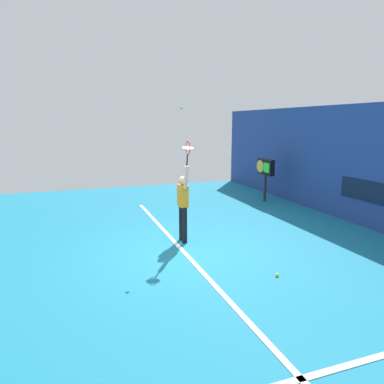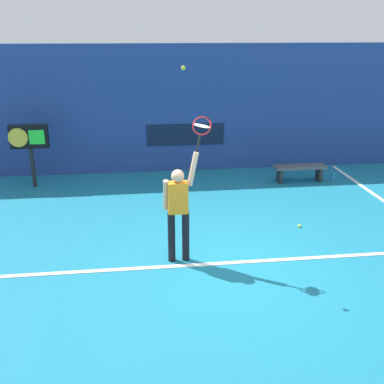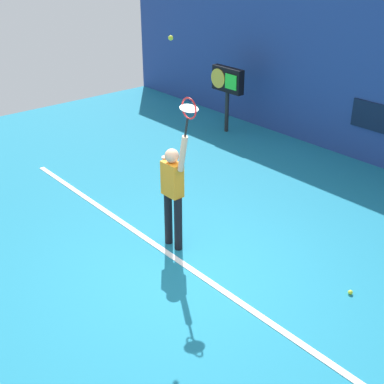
{
  "view_description": "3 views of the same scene",
  "coord_description": "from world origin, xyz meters",
  "px_view_note": "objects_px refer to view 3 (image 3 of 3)",
  "views": [
    {
      "loc": [
        7.46,
        -2.39,
        3.0
      ],
      "look_at": [
        -0.46,
        0.44,
        1.32
      ],
      "focal_mm": 32.86,
      "sensor_mm": 36.0,
      "label": 1
    },
    {
      "loc": [
        -1.32,
        -6.75,
        3.87
      ],
      "look_at": [
        -0.44,
        0.51,
        1.2
      ],
      "focal_mm": 41.65,
      "sensor_mm": 36.0,
      "label": 2
    },
    {
      "loc": [
        5.03,
        -4.22,
        4.61
      ],
      "look_at": [
        -0.33,
        0.36,
        1.09
      ],
      "focal_mm": 49.16,
      "sensor_mm": 36.0,
      "label": 3
    }
  ],
  "objects_px": {
    "tennis_player": "(173,190)",
    "tennis_ball": "(171,38)",
    "scoreboard_clock": "(227,82)",
    "tennis_racket": "(189,111)",
    "spare_ball": "(350,292)"
  },
  "relations": [
    {
      "from": "tennis_racket",
      "to": "scoreboard_clock",
      "type": "bearing_deg",
      "value": 130.47
    },
    {
      "from": "tennis_racket",
      "to": "tennis_ball",
      "type": "distance_m",
      "value": 0.99
    },
    {
      "from": "tennis_player",
      "to": "scoreboard_clock",
      "type": "xyz_separation_m",
      "value": [
        -3.39,
        4.42,
        0.25
      ]
    },
    {
      "from": "tennis_player",
      "to": "scoreboard_clock",
      "type": "relative_size",
      "value": 1.22
    },
    {
      "from": "tennis_player",
      "to": "tennis_ball",
      "type": "relative_size",
      "value": 29.23
    },
    {
      "from": "tennis_player",
      "to": "spare_ball",
      "type": "relative_size",
      "value": 29.23
    },
    {
      "from": "scoreboard_clock",
      "to": "spare_ball",
      "type": "distance_m",
      "value": 6.99
    },
    {
      "from": "tennis_racket",
      "to": "tennis_player",
      "type": "bearing_deg",
      "value": 179.38
    },
    {
      "from": "tennis_racket",
      "to": "tennis_ball",
      "type": "xyz_separation_m",
      "value": [
        -0.3,
        -0.06,
        0.95
      ]
    },
    {
      "from": "tennis_ball",
      "to": "scoreboard_clock",
      "type": "height_order",
      "value": "tennis_ball"
    },
    {
      "from": "tennis_racket",
      "to": "tennis_ball",
      "type": "height_order",
      "value": "tennis_ball"
    },
    {
      "from": "spare_ball",
      "to": "tennis_player",
      "type": "bearing_deg",
      "value": -157.48
    },
    {
      "from": "tennis_ball",
      "to": "scoreboard_clock",
      "type": "bearing_deg",
      "value": 127.8
    },
    {
      "from": "spare_ball",
      "to": "scoreboard_clock",
      "type": "bearing_deg",
      "value": 151.0
    },
    {
      "from": "tennis_player",
      "to": "spare_ball",
      "type": "height_order",
      "value": "tennis_player"
    }
  ]
}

